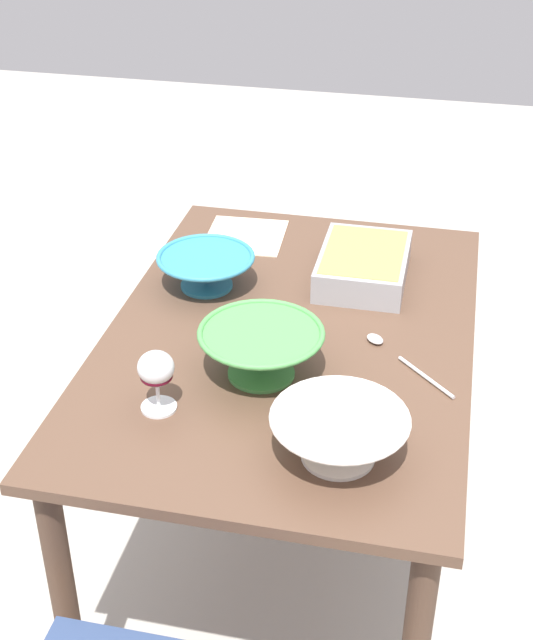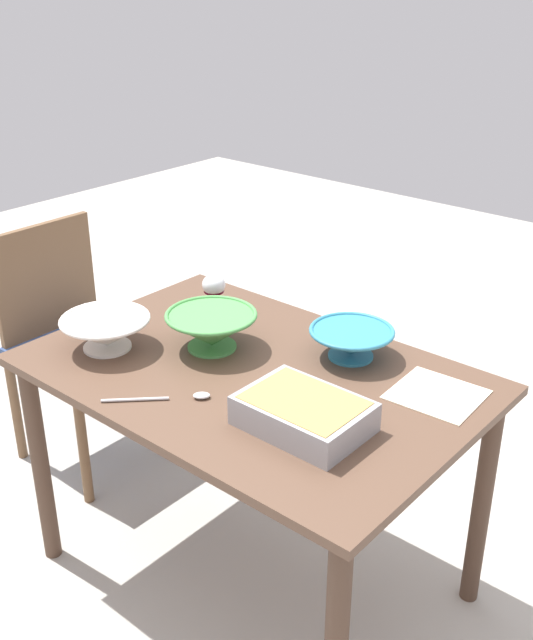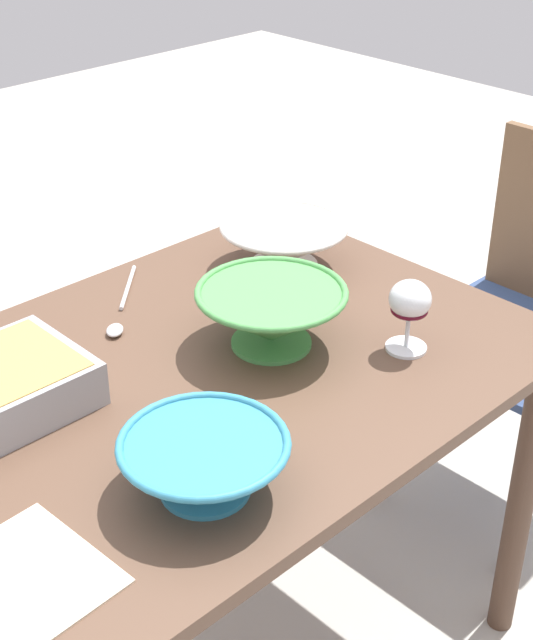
% 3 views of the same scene
% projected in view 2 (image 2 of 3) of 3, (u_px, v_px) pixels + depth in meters
% --- Properties ---
extents(ground_plane, '(8.00, 8.00, 0.00)m').
position_uv_depth(ground_plane, '(254.00, 574.00, 2.40)').
color(ground_plane, '#B2ADA3').
extents(dining_table, '(1.22, 0.82, 0.73)m').
position_uv_depth(dining_table, '(252.00, 401.00, 2.13)').
color(dining_table, brown).
rests_on(dining_table, ground_plane).
extents(chair, '(0.45, 0.44, 0.89)m').
position_uv_depth(chair, '(71.00, 333.00, 2.82)').
color(chair, '#334772').
rests_on(chair, ground_plane).
extents(wine_glass, '(0.07, 0.07, 0.13)m').
position_uv_depth(wine_glass, '(214.00, 288.00, 2.38)').
color(wine_glass, white).
rests_on(wine_glass, dining_table).
extents(casserole_dish, '(0.30, 0.21, 0.08)m').
position_uv_depth(casserole_dish, '(304.00, 412.00, 1.81)').
color(casserole_dish, '#99999E').
rests_on(casserole_dish, dining_table).
extents(mixing_bowl, '(0.26, 0.26, 0.11)m').
position_uv_depth(mixing_bowl, '(211.00, 329.00, 2.18)').
color(mixing_bowl, '#4C994C').
rests_on(mixing_bowl, dining_table).
extents(small_bowl, '(0.26, 0.26, 0.10)m').
position_uv_depth(small_bowl, '(106.00, 331.00, 2.18)').
color(small_bowl, white).
rests_on(small_bowl, dining_table).
extents(serving_bowl, '(0.24, 0.24, 0.09)m').
position_uv_depth(serving_bowl, '(351.00, 341.00, 2.14)').
color(serving_bowl, teal).
rests_on(serving_bowl, dining_table).
extents(serving_spoon, '(0.21, 0.21, 0.01)m').
position_uv_depth(serving_spoon, '(177.00, 397.00, 1.94)').
color(serving_spoon, silver).
rests_on(serving_spoon, dining_table).
extents(napkin, '(0.23, 0.22, 0.00)m').
position_uv_depth(napkin, '(437.00, 394.00, 1.97)').
color(napkin, beige).
rests_on(napkin, dining_table).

